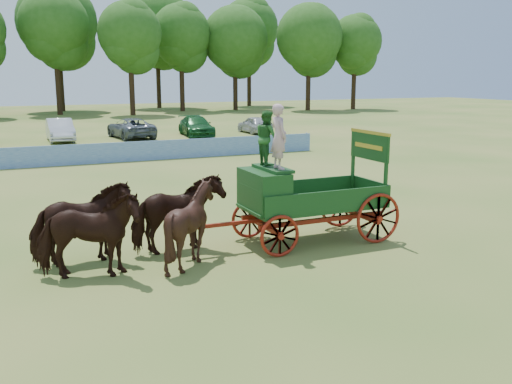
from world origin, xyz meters
The scene contains 8 objects.
ground centered at (0.00, 0.00, 0.00)m, with size 160.00×160.00×0.00m, color olive.
horse_lead_left centered at (-3.55, 0.57, 1.00)m, with size 1.08×2.37×2.00m, color black.
horse_lead_right centered at (-3.55, 1.67, 1.00)m, with size 1.08×2.37×2.00m, color black.
horse_wheel_left centered at (-1.15, 0.57, 1.00)m, with size 1.62×1.82×2.00m, color black.
horse_wheel_right centered at (-1.15, 1.67, 1.00)m, with size 1.08×2.37×2.00m, color black.
farm_dray centered at (1.81, 1.14, 1.62)m, with size 6.00×2.00×3.82m.
sponsor_banner centered at (-1.00, 18.00, 0.53)m, with size 26.00×0.08×1.05m, color #1D52A1.
treeline centered at (-3.80, 60.05, 9.66)m, with size 89.84×23.53×16.01m.
Camera 1 is at (-5.17, -12.18, 4.53)m, focal length 40.00 mm.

